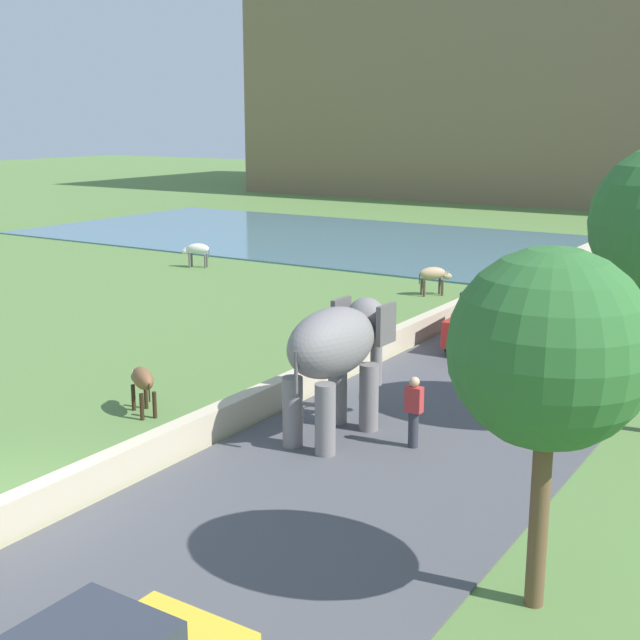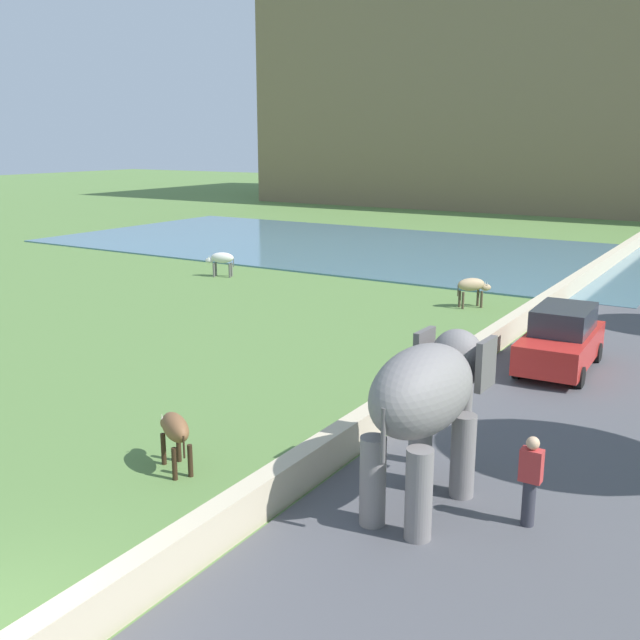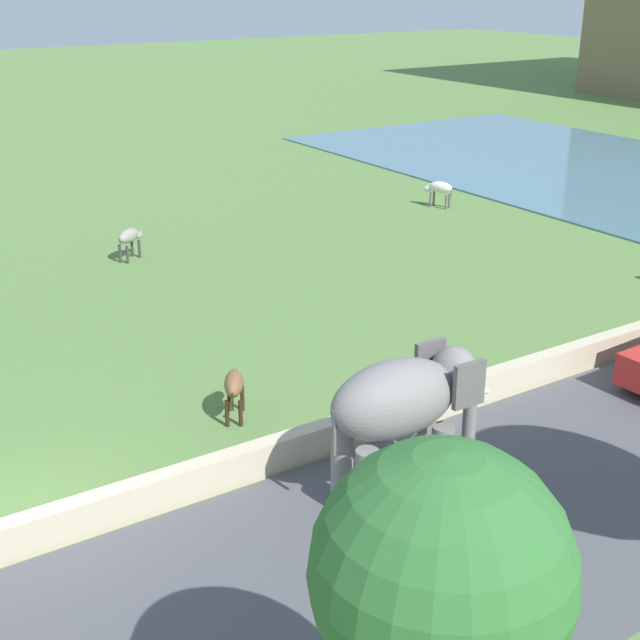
% 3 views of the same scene
% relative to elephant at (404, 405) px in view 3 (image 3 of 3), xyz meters
% --- Properties ---
extents(ground_plane, '(220.00, 220.00, 0.00)m').
position_rel_elephant_xyz_m(ground_plane, '(-3.43, -6.34, -2.04)').
color(ground_plane, '#567A3D').
extents(lake, '(36.00, 18.00, 0.08)m').
position_rel_elephant_xyz_m(lake, '(-17.43, 27.30, -2.00)').
color(lake, slate).
rests_on(lake, ground).
extents(elephant, '(1.49, 3.48, 2.99)m').
position_rel_elephant_xyz_m(elephant, '(0.00, 0.00, 0.00)').
color(elephant, slate).
rests_on(elephant, ground).
extents(person_beside_elephant, '(0.36, 0.22, 1.63)m').
position_rel_elephant_xyz_m(person_beside_elephant, '(1.76, 0.24, -1.16)').
color(person_beside_elephant, '#33333D').
rests_on(person_beside_elephant, ground).
extents(cow_brown, '(1.36, 1.01, 1.15)m').
position_rel_elephant_xyz_m(cow_brown, '(-4.75, -1.17, -1.20)').
color(cow_brown, brown).
rests_on(cow_brown, ground).
extents(cow_grey, '(1.07, 1.33, 1.15)m').
position_rel_elephant_xyz_m(cow_grey, '(-17.46, 1.29, -1.20)').
color(cow_grey, gray).
rests_on(cow_grey, ground).
extents(cow_white, '(1.41, 0.83, 1.15)m').
position_rel_elephant_xyz_m(cow_white, '(-17.21, 15.48, -1.20)').
color(cow_white, silver).
rests_on(cow_white, ground).
extents(tree_far, '(2.83, 2.83, 5.30)m').
position_rel_elephant_xyz_m(tree_far, '(5.95, -4.24, 1.83)').
color(tree_far, brown).
rests_on(tree_far, ground).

